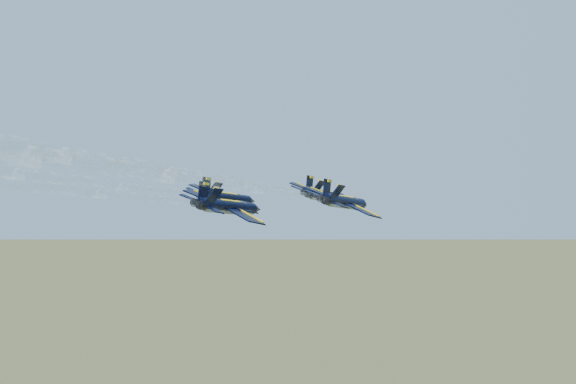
% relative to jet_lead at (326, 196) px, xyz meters
% --- Properties ---
extents(jet_lead, '(10.69, 15.32, 4.74)m').
position_rel_jet_lead_xyz_m(jet_lead, '(0.00, 0.00, 0.00)').
color(jet_lead, black).
extents(jet_left, '(10.69, 15.32, 4.74)m').
position_rel_jet_lead_xyz_m(jet_left, '(-13.23, -9.12, 0.00)').
color(jet_left, black).
extents(jet_right, '(10.69, 15.32, 4.74)m').
position_rel_jet_lead_xyz_m(jet_right, '(4.48, -14.72, 0.00)').
color(jet_right, black).
extents(jet_slot, '(10.69, 15.32, 4.74)m').
position_rel_jet_lead_xyz_m(jet_slot, '(-8.59, -26.57, 0.00)').
color(jet_slot, black).
extents(smoke_trail_lead, '(23.13, 64.01, 2.42)m').
position_rel_jet_lead_xyz_m(smoke_trail_lead, '(-16.12, -47.62, 0.03)').
color(smoke_trail_lead, white).
extents(smoke_trail_right, '(23.13, 64.01, 2.42)m').
position_rel_jet_lead_xyz_m(smoke_trail_right, '(-11.64, -62.34, 0.03)').
color(smoke_trail_right, white).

